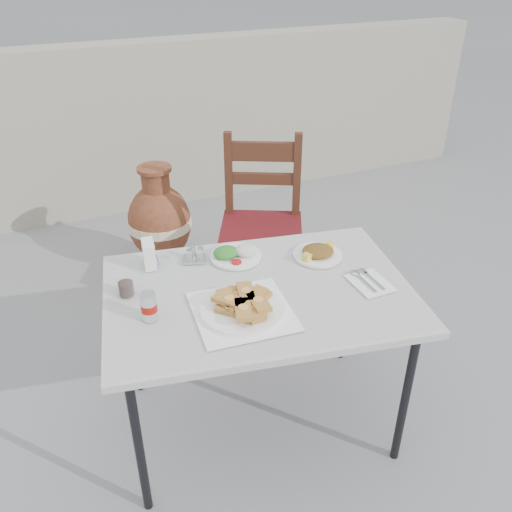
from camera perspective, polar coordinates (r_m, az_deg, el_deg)
name	(u,v)px	position (r m, az deg, el deg)	size (l,w,h in m)	color
ground	(246,443)	(2.41, -1.09, -19.09)	(80.00, 80.00, 0.00)	slate
cafe_table	(259,300)	(2.06, 0.31, -4.67)	(1.26, 0.96, 0.69)	black
pide_plate	(242,305)	(1.90, -1.45, -5.13)	(0.37, 0.37, 0.07)	white
salad_rice_plate	(235,253)	(2.21, -2.22, 0.27)	(0.21, 0.21, 0.05)	white
salad_chopped_plate	(318,252)	(2.24, 6.53, 0.37)	(0.20, 0.20, 0.04)	white
soda_can	(149,306)	(1.89, -11.22, -5.21)	(0.06, 0.06, 0.10)	silver
cola_glass	(126,286)	(2.04, -13.55, -3.07)	(0.06, 0.06, 0.09)	white
napkin_holder	(149,254)	(2.18, -11.20, 0.20)	(0.07, 0.10, 0.11)	white
condiment_caddy	(194,256)	(2.21, -6.51, 0.01)	(0.11, 0.10, 0.06)	silver
cutlery_napkin	(368,281)	(2.11, 11.68, -2.59)	(0.13, 0.18, 0.01)	white
chair	(261,226)	(2.89, 0.58, 3.19)	(0.57, 0.57, 0.96)	#34180E
terracotta_urn	(160,223)	(3.36, -10.10, 3.44)	(0.39, 0.39, 0.68)	brown
back_wall	(114,131)	(4.17, -14.67, 12.64)	(6.00, 0.25, 1.20)	gray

